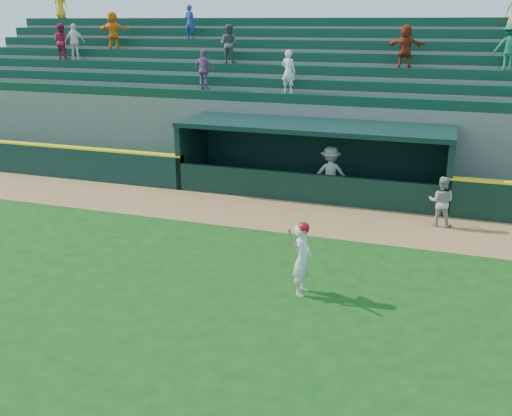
% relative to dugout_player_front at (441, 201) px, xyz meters
% --- Properties ---
extents(ground, '(120.00, 120.00, 0.00)m').
position_rel_dugout_player_front_xyz_m(ground, '(-4.44, -5.52, -0.76)').
color(ground, '#134210').
rests_on(ground, ground).
extents(warning_track, '(40.00, 3.00, 0.01)m').
position_rel_dugout_player_front_xyz_m(warning_track, '(-4.44, -0.62, -0.75)').
color(warning_track, '#9A6C3D').
rests_on(warning_track, ground).
extents(field_wall_left, '(15.50, 0.30, 1.20)m').
position_rel_dugout_player_front_xyz_m(field_wall_left, '(-16.69, 1.03, -0.16)').
color(field_wall_left, black).
rests_on(field_wall_left, ground).
extents(wall_stripe_left, '(15.50, 0.32, 0.06)m').
position_rel_dugout_player_front_xyz_m(wall_stripe_left, '(-16.69, 1.03, 0.47)').
color(wall_stripe_left, yellow).
rests_on(wall_stripe_left, field_wall_left).
extents(dugout_player_front, '(0.78, 0.63, 1.52)m').
position_rel_dugout_player_front_xyz_m(dugout_player_front, '(0.00, 0.00, 0.00)').
color(dugout_player_front, '#999995').
rests_on(dugout_player_front, ground).
extents(dugout_player_inside, '(1.33, 0.96, 1.86)m').
position_rel_dugout_player_front_xyz_m(dugout_player_inside, '(-3.65, 1.50, 0.17)').
color(dugout_player_inside, gray).
rests_on(dugout_player_inside, ground).
extents(dugout, '(9.40, 2.80, 2.46)m').
position_rel_dugout_player_front_xyz_m(dugout, '(-4.44, 2.48, 0.60)').
color(dugout, slate).
rests_on(dugout, ground).
extents(stands, '(34.50, 6.25, 7.42)m').
position_rel_dugout_player_front_xyz_m(stands, '(-4.45, 7.04, 1.64)').
color(stands, slate).
rests_on(stands, ground).
extents(batter_at_plate, '(0.45, 0.78, 1.71)m').
position_rel_dugout_player_front_xyz_m(batter_at_plate, '(-2.76, -5.64, 0.09)').
color(batter_at_plate, silver).
rests_on(batter_at_plate, ground).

